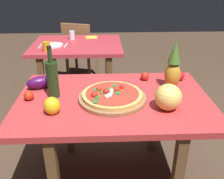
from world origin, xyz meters
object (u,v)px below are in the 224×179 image
object	(u,v)px
tomato_at_corner	(145,76)
drinking_glass_juice	(46,47)
drinking_glass_water	(72,35)
background_table	(78,52)
pizza	(112,94)
bell_pepper	(52,106)
dinner_plate	(53,45)
dining_chair	(80,49)
fork_utensil	(40,46)
wine_bottle	(52,79)
tomato_near_board	(180,76)
melon	(168,97)
napkin_folded	(91,37)
tomato_by_bottle	(29,96)
eggplant	(41,82)
pizza_board	(112,98)
knife_utensil	(66,45)
pineapple_left	(173,67)
display_table	(114,109)

from	to	relation	value
tomato_at_corner	drinking_glass_juice	xyz separation A→B (m)	(-0.90, 0.79, 0.02)
drinking_glass_water	tomato_at_corner	bearing A→B (deg)	-61.17
background_table	pizza	distance (m)	1.42
tomato_at_corner	bell_pepper	bearing A→B (deg)	-143.64
tomato_at_corner	dinner_plate	size ratio (longest dim) A/B	0.29
dining_chair	tomato_at_corner	bearing A→B (deg)	128.22
bell_pepper	fork_utensil	xyz separation A→B (m)	(-0.38, 1.44, -0.05)
wine_bottle	bell_pepper	distance (m)	0.23
fork_utensil	wine_bottle	bearing A→B (deg)	-74.12
dining_chair	tomato_near_board	xyz separation A→B (m)	(0.91, -1.71, 0.28)
melon	dining_chair	bearing A→B (deg)	108.42
drinking_glass_water	napkin_folded	bearing A→B (deg)	19.82
fork_utensil	tomato_by_bottle	bearing A→B (deg)	-81.39
eggplant	drinking_glass_water	xyz separation A→B (m)	(0.08, 1.35, 0.01)
napkin_folded	background_table	bearing A→B (deg)	-120.37
pizza_board	wine_bottle	distance (m)	0.41
bell_pepper	knife_utensil	bearing A→B (deg)	94.02
pizza	wine_bottle	xyz separation A→B (m)	(-0.38, 0.06, 0.09)
melon	napkin_folded	xyz separation A→B (m)	(-0.52, 1.77, -0.08)
pizza_board	drinking_glass_juice	size ratio (longest dim) A/B	4.55
dinner_plate	background_table	bearing A→B (deg)	18.49
pineapple_left	eggplant	size ratio (longest dim) A/B	1.71
drinking_glass_juice	drinking_glass_water	world-z (taller)	drinking_glass_water
tomato_at_corner	drinking_glass_water	distance (m)	1.42
display_table	fork_utensil	size ratio (longest dim) A/B	7.12
tomato_near_board	drinking_glass_juice	bearing A→B (deg)	145.81
eggplant	fork_utensil	xyz separation A→B (m)	(-0.24, 1.08, -0.04)
fork_utensil	pizza	bearing A→B (deg)	-60.36
melon	tomato_by_bottle	bearing A→B (deg)	170.27
pineapple_left	eggplant	xyz separation A→B (m)	(-0.94, 0.02, -0.11)
tomato_by_bottle	melon	bearing A→B (deg)	-9.73
background_table	dinner_plate	bearing A→B (deg)	-161.51
eggplant	tomato_by_bottle	world-z (taller)	eggplant
pizza	display_table	bearing A→B (deg)	63.81
drinking_glass_water	dinner_plate	size ratio (longest dim) A/B	0.47
tomato_near_board	tomato_at_corner	world-z (taller)	tomato_near_board
dining_chair	wine_bottle	bearing A→B (deg)	107.18
pineapple_left	eggplant	bearing A→B (deg)	178.75
bell_pepper	eggplant	xyz separation A→B (m)	(-0.14, 0.35, -0.00)
drinking_glass_water	dinner_plate	world-z (taller)	drinking_glass_water
tomato_at_corner	fork_utensil	world-z (taller)	tomato_at_corner
bell_pepper	pizza	bearing A→B (deg)	23.06
background_table	tomato_by_bottle	bearing A→B (deg)	-98.29
display_table	background_table	world-z (taller)	same
tomato_near_board	tomato_at_corner	distance (m)	0.27
dinner_plate	dining_chair	bearing A→B (deg)	72.79
display_table	tomato_by_bottle	world-z (taller)	tomato_by_bottle
display_table	dinner_plate	bearing A→B (deg)	116.06
background_table	drinking_glass_water	bearing A→B (deg)	111.59
display_table	pineapple_left	distance (m)	0.51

